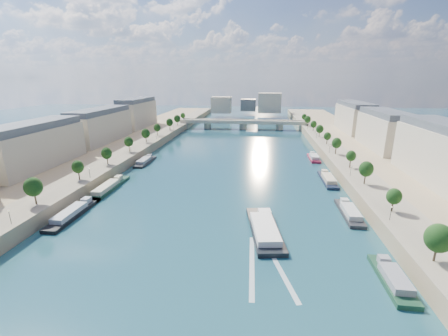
# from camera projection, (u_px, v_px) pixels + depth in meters

# --- Properties ---
(ground) EXTENTS (700.00, 700.00, 0.00)m
(ground) POSITION_uv_depth(u_px,v_px,m) (227.00, 172.00, 144.77)
(ground) COLOR #0B2231
(ground) RESTS_ON ground
(quay_left) EXTENTS (44.00, 520.00, 5.00)m
(quay_left) POSITION_uv_depth(u_px,v_px,m) (87.00, 162.00, 152.29)
(quay_left) COLOR #9E8460
(quay_left) RESTS_ON ground
(quay_right) EXTENTS (44.00, 520.00, 5.00)m
(quay_right) POSITION_uv_depth(u_px,v_px,m) (385.00, 173.00, 135.81)
(quay_right) COLOR #9E8460
(quay_right) RESTS_ON ground
(pave_left) EXTENTS (14.00, 520.00, 0.10)m
(pave_left) POSITION_uv_depth(u_px,v_px,m) (114.00, 159.00, 149.83)
(pave_left) COLOR gray
(pave_left) RESTS_ON quay_left
(pave_right) EXTENTS (14.00, 520.00, 0.10)m
(pave_right) POSITION_uv_depth(u_px,v_px,m) (351.00, 166.00, 136.79)
(pave_right) COLOR gray
(pave_right) RESTS_ON quay_right
(trees_left) EXTENTS (4.80, 268.80, 8.26)m
(trees_left) POSITION_uv_depth(u_px,v_px,m) (119.00, 147.00, 149.93)
(trees_left) COLOR #382B1E
(trees_left) RESTS_ON ground
(trees_right) EXTENTS (4.80, 268.80, 8.26)m
(trees_right) POSITION_uv_depth(u_px,v_px,m) (342.00, 150.00, 144.95)
(trees_right) COLOR #382B1E
(trees_right) RESTS_ON ground
(lamps_left) EXTENTS (0.36, 200.36, 4.28)m
(lamps_left) POSITION_uv_depth(u_px,v_px,m) (113.00, 159.00, 139.02)
(lamps_left) COLOR black
(lamps_left) RESTS_ON ground
(lamps_right) EXTENTS (0.36, 200.36, 4.28)m
(lamps_right) POSITION_uv_depth(u_px,v_px,m) (339.00, 157.00, 141.26)
(lamps_right) COLOR black
(lamps_right) RESTS_ON ground
(buildings_left) EXTENTS (16.00, 226.00, 23.20)m
(buildings_left) POSITION_uv_depth(u_px,v_px,m) (73.00, 131.00, 161.14)
(buildings_left) COLOR #B7AB8D
(buildings_left) RESTS_ON ground
(buildings_right) EXTENTS (16.00, 226.00, 23.20)m
(buildings_right) POSITION_uv_depth(u_px,v_px,m) (408.00, 138.00, 141.68)
(buildings_right) COLOR #B7AB8D
(buildings_right) RESTS_ON ground
(skyline) EXTENTS (79.00, 42.00, 22.00)m
(skyline) POSITION_uv_depth(u_px,v_px,m) (251.00, 104.00, 348.76)
(skyline) COLOR #B7AB8D
(skyline) RESTS_ON ground
(bridge) EXTENTS (112.00, 12.00, 8.15)m
(bridge) POSITION_uv_depth(u_px,v_px,m) (243.00, 123.00, 265.15)
(bridge) COLOR #C1B79E
(bridge) RESTS_ON ground
(tour_barge) EXTENTS (12.01, 28.57, 3.78)m
(tour_barge) POSITION_uv_depth(u_px,v_px,m) (265.00, 229.00, 88.35)
(tour_barge) COLOR black
(tour_barge) RESTS_ON ground
(wake) EXTENTS (11.48, 26.02, 0.04)m
(wake) POSITION_uv_depth(u_px,v_px,m) (265.00, 266.00, 72.87)
(wake) COLOR silver
(wake) RESTS_ON ground
(moored_barges_left) EXTENTS (5.00, 157.47, 3.60)m
(moored_barges_left) POSITION_uv_depth(u_px,v_px,m) (81.00, 208.00, 103.03)
(moored_barges_left) COLOR #1A1B3A
(moored_barges_left) RESTS_ON ground
(moored_barges_right) EXTENTS (5.00, 160.68, 3.60)m
(moored_barges_right) POSITION_uv_depth(u_px,v_px,m) (350.00, 213.00, 99.05)
(moored_barges_right) COLOR black
(moored_barges_right) RESTS_ON ground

